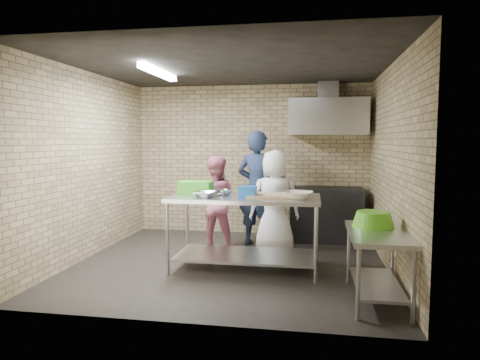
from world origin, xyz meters
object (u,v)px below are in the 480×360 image
Objects in this scene: bottle_green at (354,122)px; blue_tub at (248,192)px; side_counter at (377,266)px; bottle_red at (330,122)px; green_basin at (373,219)px; green_crate at (196,188)px; woman_white at (275,202)px; man_navy at (257,189)px; stove at (326,214)px; woman_pink at (215,203)px; prep_table at (245,232)px.

blue_tub is at bearing -124.74° from bottle_green.
bottle_red reaches higher than side_counter.
green_basin is 3.01m from bottle_red.
woman_white reaches higher than green_crate.
green_basin is (-0.02, 0.25, 0.46)m from side_counter.
blue_tub is at bearing 159.68° from green_basin.
woman_white is at bearing 74.81° from blue_tub.
man_navy reaches higher than side_counter.
side_counter is at bearing -85.43° from green_basin.
bottle_red is at bearing -134.80° from woman_white.
green_crate is 2.88m from bottle_red.
stove is 0.82× the size of woman_pink.
green_crate is 2.00× the size of blue_tub.
green_basin is (1.50, -0.55, -0.21)m from blue_tub.
woman_pink is at bearing 143.57° from green_basin.
woman_pink is 0.94× the size of woman_white.
stove is 0.76× the size of woman_white.
stove is at bearing 61.29° from blue_tub.
woman_white is at bearing 169.73° from woman_pink.
man_navy is at bearing -160.17° from woman_pink.
stove is 5.53× the size of blue_tub.
woman_white is (0.27, 0.99, -0.26)m from blue_tub.
bottle_red is at bearing 97.62° from side_counter.
side_counter is 0.52m from green_basin.
woman_white reaches higher than stove.
bottle_green reaches higher than prep_table.
green_crate is 3.15m from bottle_green.
bottle_green is at bearing -136.52° from man_navy.
bottle_red is 2.49m from woman_pink.
side_counter is at bearing -24.32° from green_crate.
blue_tub is 0.12× the size of man_navy.
side_counter is 0.76× the size of woman_white.
bottle_red is (-0.38, 2.74, 1.19)m from green_basin.
prep_table is 2.16m from stove.
side_counter is 2.22m from woman_white.
green_crate is 0.78m from blue_tub.
man_navy is (-1.16, -0.83, -1.10)m from bottle_red.
woman_pink is (0.07, 0.83, -0.33)m from green_crate.
bottle_green reaches higher than green_crate.
stove is 2.58m from green_crate.
woman_white reaches higher than side_counter.
bottle_red is 1.80m from man_navy.
side_counter is 1.84m from blue_tub.
side_counter is 5.53× the size of blue_tub.
bottle_red reaches higher than prep_table.
bottle_green reaches higher than blue_tub.
man_navy is at bearing -59.27° from woman_white.
blue_tub is 1.45× the size of bottle_green.
prep_table is 1.81m from side_counter.
woman_pink reaches higher than green_crate.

